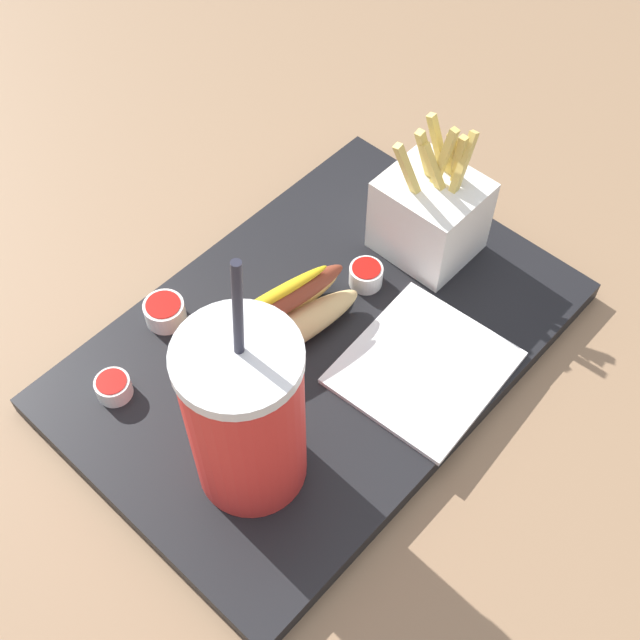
# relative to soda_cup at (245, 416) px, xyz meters

# --- Properties ---
(ground_plane) EXTENTS (2.40, 2.40, 0.02)m
(ground_plane) POSITION_rel_soda_cup_xyz_m (0.13, 0.05, -0.11)
(ground_plane) COLOR #8C6B4C
(food_tray) EXTENTS (0.46, 0.31, 0.02)m
(food_tray) POSITION_rel_soda_cup_xyz_m (0.13, 0.05, -0.09)
(food_tray) COLOR black
(food_tray) RESTS_ON ground_plane
(soda_cup) EXTENTS (0.09, 0.09, 0.25)m
(soda_cup) POSITION_rel_soda_cup_xyz_m (0.00, 0.00, 0.00)
(soda_cup) COLOR red
(soda_cup) RESTS_ON food_tray
(fries_basket) EXTENTS (0.08, 0.09, 0.15)m
(fries_basket) POSITION_rel_soda_cup_xyz_m (0.28, 0.04, -0.04)
(fries_basket) COLOR white
(fries_basket) RESTS_ON food_tray
(hot_dog_1) EXTENTS (0.17, 0.09, 0.06)m
(hot_dog_1) POSITION_rel_soda_cup_xyz_m (0.11, 0.08, -0.06)
(hot_dog_1) COLOR #DBB775
(hot_dog_1) RESTS_ON food_tray
(ketchup_cup_1) EXTENTS (0.03, 0.03, 0.02)m
(ketchup_cup_1) POSITION_rel_soda_cup_xyz_m (-0.03, 0.14, -0.07)
(ketchup_cup_1) COLOR white
(ketchup_cup_1) RESTS_ON food_tray
(ketchup_cup_2) EXTENTS (0.04, 0.04, 0.02)m
(ketchup_cup_2) POSITION_rel_soda_cup_xyz_m (0.05, 0.17, -0.07)
(ketchup_cup_2) COLOR white
(ketchup_cup_2) RESTS_ON food_tray
(ketchup_cup_3) EXTENTS (0.03, 0.03, 0.02)m
(ketchup_cup_3) POSITION_rel_soda_cup_xyz_m (0.21, 0.06, -0.07)
(ketchup_cup_3) COLOR white
(ketchup_cup_3) RESTS_ON food_tray
(napkin_stack) EXTENTS (0.15, 0.14, 0.01)m
(napkin_stack) POSITION_rel_soda_cup_xyz_m (0.17, -0.04, -0.08)
(napkin_stack) COLOR white
(napkin_stack) RESTS_ON food_tray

